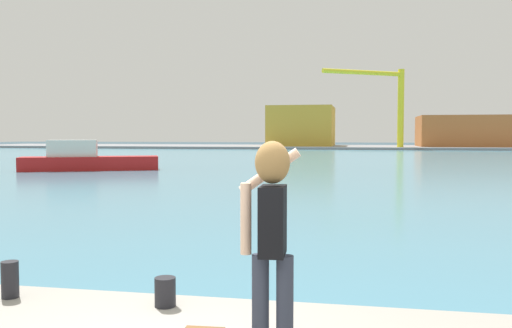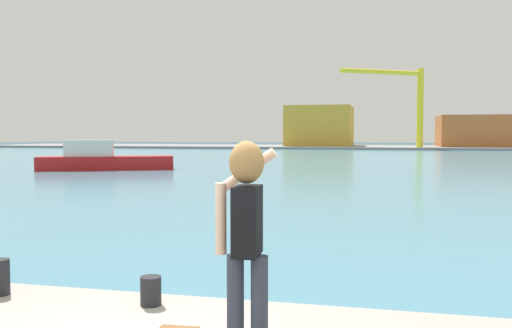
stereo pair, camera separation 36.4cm
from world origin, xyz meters
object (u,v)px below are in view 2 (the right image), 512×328
harbor_bollard (151,291)px  harbor_bollard_2 (1,277)px  boat_moored (102,159)px  warehouse_left (320,126)px  warehouse_right (489,131)px  port_crane (407,95)px  person_photographer (246,225)px

harbor_bollard → harbor_bollard_2: bearing=-178.8°
boat_moored → warehouse_left: size_ratio=0.68×
harbor_bollard → warehouse_right: size_ratio=0.02×
warehouse_right → port_crane: (-13.54, -8.52, 5.49)m
warehouse_right → harbor_bollard: bearing=-102.2°
harbor_bollard_2 → warehouse_right: (21.41, 90.59, 2.12)m
harbor_bollard → warehouse_right: warehouse_right is taller
harbor_bollard → warehouse_left: 91.81m
harbor_bollard_2 → warehouse_left: 91.70m
person_photographer → port_crane: bearing=-6.2°
person_photographer → warehouse_right: (18.34, 91.57, 1.26)m
person_photographer → harbor_bollard: 1.88m
boat_moored → port_crane: size_ratio=0.71×
person_photographer → warehouse_right: size_ratio=0.11×
warehouse_left → warehouse_right: 27.93m
harbor_bollard → port_crane: (6.09, 82.03, 7.66)m
person_photographer → warehouse_right: warehouse_right is taller
warehouse_left → port_crane: bearing=-33.1°
person_photographer → harbor_bollard: bearing=48.8°
harbor_bollard → boat_moored: size_ratio=0.03×
boat_moored → warehouse_right: 71.96m
warehouse_right → port_crane: port_crane is taller
port_crane → harbor_bollard: bearing=-94.2°
harbor_bollard_2 → warehouse_right: size_ratio=0.03×
harbor_bollard → harbor_bollard_2: harbor_bollard_2 is taller
harbor_bollard_2 → warehouse_left: bearing=94.1°
warehouse_left → boat_moored: bearing=-97.0°
harbor_bollard_2 → warehouse_right: 93.11m
person_photographer → harbor_bollard_2: size_ratio=4.33×
warehouse_left → harbor_bollard_2: bearing=-85.9°
harbor_bollard_2 → warehouse_right: bearing=76.7°
harbor_bollard_2 → boat_moored: (-14.31, 28.16, -0.11)m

